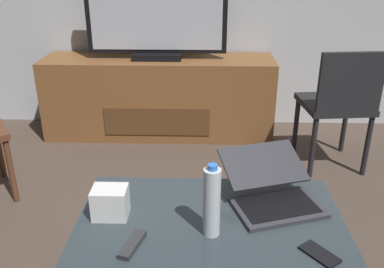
# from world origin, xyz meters

# --- Properties ---
(coffee_table) EXTENTS (1.07, 0.64, 0.46)m
(coffee_table) POSITION_xyz_m (0.15, -0.01, 0.31)
(coffee_table) COLOR #2D383D
(coffee_table) RESTS_ON ground
(media_cabinet) EXTENTS (1.86, 0.48, 0.65)m
(media_cabinet) POSITION_xyz_m (-0.25, 1.90, 0.32)
(media_cabinet) COLOR brown
(media_cabinet) RESTS_ON ground
(television) EXTENTS (1.09, 0.20, 0.64)m
(television) POSITION_xyz_m (-0.25, 1.88, 0.96)
(television) COLOR black
(television) RESTS_ON media_cabinet
(dining_chair) EXTENTS (0.48, 0.48, 0.87)m
(dining_chair) POSITION_xyz_m (1.04, 1.29, 0.51)
(dining_chair) COLOR black
(dining_chair) RESTS_ON ground
(laptop) EXTENTS (0.46, 0.49, 0.18)m
(laptop) POSITION_xyz_m (0.41, 0.13, 0.51)
(laptop) COLOR #333338
(laptop) RESTS_ON coffee_table
(router_box) EXTENTS (0.14, 0.11, 0.13)m
(router_box) POSITION_xyz_m (-0.26, 0.00, 0.52)
(router_box) COLOR white
(router_box) RESTS_ON coffee_table
(water_bottle_near) EXTENTS (0.07, 0.07, 0.30)m
(water_bottle_near) POSITION_xyz_m (0.15, -0.10, 0.60)
(water_bottle_near) COLOR silver
(water_bottle_near) RESTS_ON coffee_table
(cell_phone) EXTENTS (0.14, 0.15, 0.01)m
(cell_phone) POSITION_xyz_m (0.53, -0.22, 0.46)
(cell_phone) COLOR black
(cell_phone) RESTS_ON coffee_table
(tv_remote) EXTENTS (0.09, 0.17, 0.02)m
(tv_remote) POSITION_xyz_m (-0.14, -0.19, 0.47)
(tv_remote) COLOR #2D2D30
(tv_remote) RESTS_ON coffee_table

